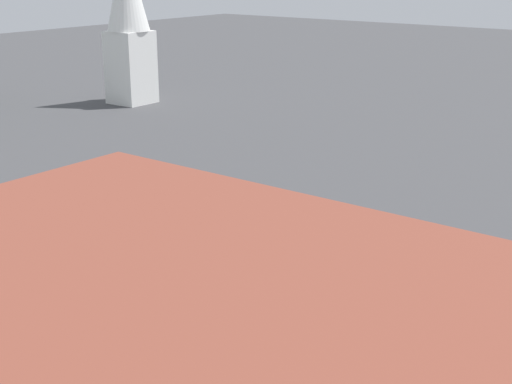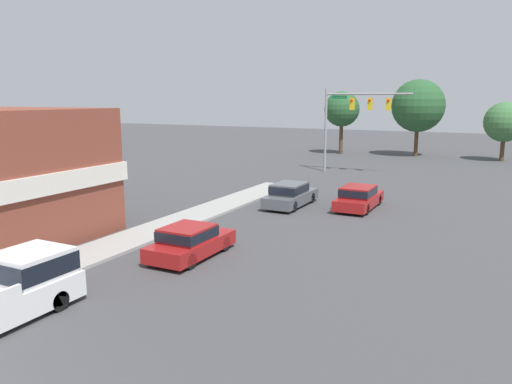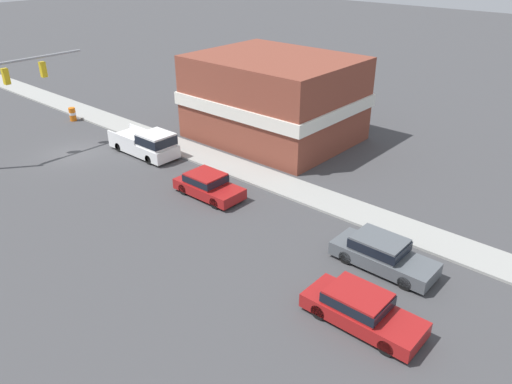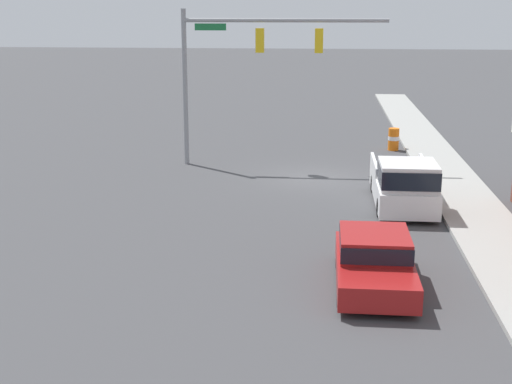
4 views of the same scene
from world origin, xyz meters
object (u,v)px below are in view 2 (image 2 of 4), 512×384
(car_oncoming, at_px, (359,197))
(pickup_truck_parked, at_px, (5,291))
(car_lead, at_px, (190,241))
(car_second_ahead, at_px, (290,194))

(car_oncoming, bearing_deg, pickup_truck_parked, 75.21)
(car_lead, bearing_deg, pickup_truck_parked, -101.41)
(car_lead, xyz_separation_m, car_oncoming, (3.79, 12.56, 0.01))
(car_oncoming, bearing_deg, car_second_ahead, 17.20)
(car_second_ahead, relative_size, car_oncoming, 1.00)
(car_second_ahead, bearing_deg, car_lead, -88.91)
(car_lead, height_order, pickup_truck_parked, pickup_truck_parked)
(car_second_ahead, height_order, car_oncoming, car_second_ahead)
(car_lead, bearing_deg, car_oncoming, 73.22)
(car_second_ahead, distance_m, car_oncoming, 4.19)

